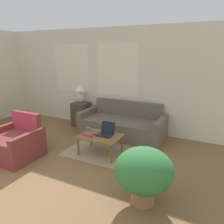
% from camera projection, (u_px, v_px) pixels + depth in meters
% --- Properties ---
extents(wall_back, '(6.74, 0.06, 2.60)m').
position_uv_depth(wall_back, '(96.00, 78.00, 5.90)').
color(wall_back, silver).
rests_on(wall_back, ground_plane).
extents(rug, '(1.50, 1.93, 0.01)m').
position_uv_depth(rug, '(112.00, 144.00, 4.91)').
color(rug, '#9E8966').
rests_on(rug, ground_plane).
extents(couch, '(2.05, 0.88, 0.81)m').
position_uv_depth(couch, '(123.00, 125.00, 5.37)').
color(couch, '#665B4C').
rests_on(couch, ground_plane).
extents(armchair, '(0.89, 0.82, 0.83)m').
position_uv_depth(armchair, '(17.00, 144.00, 4.26)').
color(armchair, brown).
rests_on(armchair, ground_plane).
extents(side_table, '(0.41, 0.41, 0.66)m').
position_uv_depth(side_table, '(81.00, 114.00, 6.04)').
color(side_table, '#4C3D2D').
rests_on(side_table, ground_plane).
extents(table_lamp, '(0.29, 0.29, 0.51)m').
position_uv_depth(table_lamp, '(80.00, 91.00, 5.87)').
color(table_lamp, beige).
rests_on(table_lamp, side_table).
extents(coffee_table, '(0.83, 0.60, 0.40)m').
position_uv_depth(coffee_table, '(100.00, 138.00, 4.35)').
color(coffee_table, brown).
rests_on(coffee_table, ground_plane).
extents(laptop, '(0.29, 0.29, 0.24)m').
position_uv_depth(laptop, '(106.00, 132.00, 4.37)').
color(laptop, black).
rests_on(laptop, coffee_table).
extents(cup_navy, '(0.08, 0.08, 0.08)m').
position_uv_depth(cup_navy, '(88.00, 130.00, 4.54)').
color(cup_navy, teal).
rests_on(cup_navy, coffee_table).
extents(book_red, '(0.23, 0.18, 0.04)m').
position_uv_depth(book_red, '(89.00, 134.00, 4.36)').
color(book_red, '#B23D38').
rests_on(book_red, coffee_table).
extents(potted_plant, '(0.79, 0.79, 0.79)m').
position_uv_depth(potted_plant, '(144.00, 172.00, 2.89)').
color(potted_plant, '#996B42').
rests_on(potted_plant, ground_plane).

